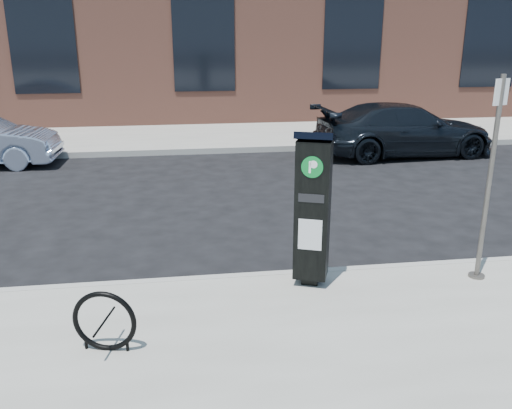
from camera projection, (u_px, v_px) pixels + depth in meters
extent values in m
plane|color=black|center=(258.00, 284.00, 7.09)|extent=(120.00, 120.00, 0.00)
cube|color=gray|center=(203.00, 117.00, 20.25)|extent=(60.00, 12.00, 0.15)
cube|color=#9E9B93|center=(259.00, 279.00, 7.04)|extent=(60.00, 0.12, 0.16)
cube|color=#9E9B93|center=(214.00, 151.00, 14.62)|extent=(60.00, 0.12, 0.16)
cube|color=#965744|center=(196.00, 9.00, 21.88)|extent=(28.00, 10.00, 8.00)
cube|color=black|center=(42.00, 36.00, 16.77)|extent=(2.00, 0.06, 3.50)
cube|color=black|center=(204.00, 36.00, 17.46)|extent=(2.00, 0.06, 3.50)
cube|color=black|center=(353.00, 36.00, 18.14)|extent=(2.00, 0.06, 3.50)
cube|color=black|center=(491.00, 36.00, 18.83)|extent=(2.00, 0.06, 3.50)
cube|color=black|center=(310.00, 279.00, 6.78)|extent=(0.26, 0.26, 0.10)
cube|color=black|center=(313.00, 210.00, 6.50)|extent=(0.50, 0.48, 1.71)
cube|color=black|center=(315.00, 136.00, 6.23)|extent=(0.56, 0.53, 0.16)
cylinder|color=#086324|center=(312.00, 167.00, 6.16)|extent=(0.24, 0.11, 0.25)
cube|color=white|center=(312.00, 167.00, 6.16)|extent=(0.09, 0.04, 0.14)
cube|color=silver|center=(310.00, 235.00, 6.41)|extent=(0.26, 0.11, 0.38)
cube|color=black|center=(311.00, 198.00, 6.27)|extent=(0.28, 0.12, 0.10)
cylinder|color=#54504A|center=(476.00, 276.00, 6.94)|extent=(0.20, 0.20, 0.03)
cylinder|color=#54504A|center=(489.00, 181.00, 6.56)|extent=(0.06, 0.06, 2.54)
cube|color=silver|center=(501.00, 92.00, 6.23)|extent=(0.22, 0.10, 0.30)
torus|color=black|center=(104.00, 321.00, 5.26)|extent=(0.64, 0.20, 0.64)
cylinder|color=black|center=(86.00, 343.00, 5.36)|extent=(0.03, 0.03, 0.13)
cylinder|color=black|center=(127.00, 345.00, 5.32)|extent=(0.03, 0.03, 0.13)
imported|color=black|center=(404.00, 130.00, 14.23)|extent=(4.83, 2.20, 1.37)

